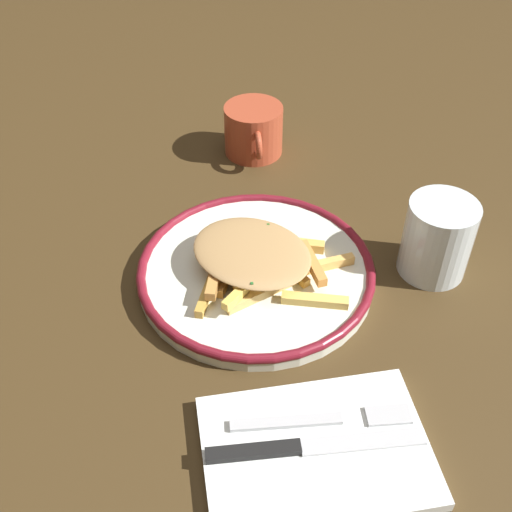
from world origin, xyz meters
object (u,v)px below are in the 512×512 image
object	(u,v)px
fries_heap	(256,258)
coffee_mug	(254,130)
knife	(297,448)
water_glass	(437,238)
napkin	(316,451)
fork	(323,420)
plate	(256,271)

from	to	relation	value
fries_heap	coffee_mug	bearing A→B (deg)	172.95
knife	water_glass	xyz separation A→B (m)	(-0.23, 0.21, 0.03)
knife	fries_heap	bearing A→B (deg)	-178.67
fries_heap	knife	bearing A→B (deg)	1.33
knife	coffee_mug	distance (m)	0.53
napkin	fork	size ratio (longest dim) A/B	1.21
napkin	water_glass	world-z (taller)	water_glass
fork	coffee_mug	distance (m)	0.50
fork	knife	world-z (taller)	knife
plate	fork	distance (m)	0.22
fork	coffee_mug	xyz separation A→B (m)	(-0.50, -0.00, 0.02)
plate	water_glass	bearing A→B (deg)	86.73
fries_heap	napkin	bearing A→B (deg)	5.73
fries_heap	plate	bearing A→B (deg)	165.96
fork	knife	bearing A→B (deg)	-49.19
fork	coffee_mug	size ratio (longest dim) A/B	1.54
fries_heap	fork	size ratio (longest dim) A/B	1.25
fries_heap	knife	distance (m)	0.25
knife	coffee_mug	bearing A→B (deg)	176.82
water_glass	knife	bearing A→B (deg)	-42.51
fries_heap	water_glass	distance (m)	0.22
napkin	fries_heap	bearing A→B (deg)	-174.27
napkin	water_glass	distance (m)	0.31
napkin	knife	world-z (taller)	knife
knife	water_glass	size ratio (longest dim) A/B	2.11
knife	coffee_mug	size ratio (longest dim) A/B	1.84
water_glass	fries_heap	bearing A→B (deg)	-92.75
fries_heap	water_glass	size ratio (longest dim) A/B	2.22
fries_heap	fork	bearing A→B (deg)	9.60
plate	fries_heap	world-z (taller)	fries_heap
fork	napkin	bearing A→B (deg)	-24.04
fork	knife	xyz separation A→B (m)	(0.03, -0.03, 0.00)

